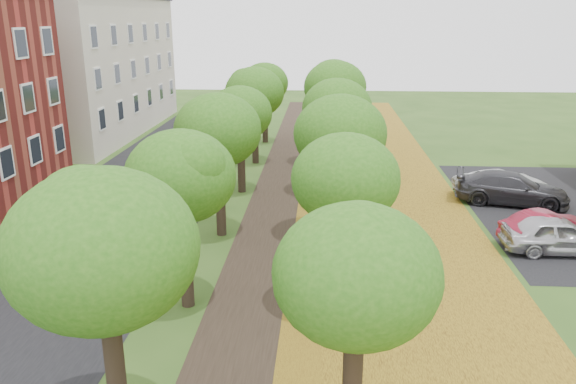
# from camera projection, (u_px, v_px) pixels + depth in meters

# --- Properties ---
(street_asphalt) EXTENTS (8.00, 70.00, 0.01)m
(street_asphalt) POSITION_uv_depth(u_px,v_px,m) (122.00, 208.00, 26.54)
(street_asphalt) COLOR black
(street_asphalt) RESTS_ON ground
(footpath) EXTENTS (3.20, 70.00, 0.01)m
(footpath) POSITION_uv_depth(u_px,v_px,m) (280.00, 211.00, 26.09)
(footpath) COLOR black
(footpath) RESTS_ON ground
(leaf_verge) EXTENTS (7.50, 70.00, 0.01)m
(leaf_verge) POSITION_uv_depth(u_px,v_px,m) (388.00, 214.00, 25.79)
(leaf_verge) COLOR #AA851F
(leaf_verge) RESTS_ON ground
(parking_lot) EXTENTS (9.00, 16.00, 0.01)m
(parking_lot) POSITION_uv_depth(u_px,v_px,m) (569.00, 210.00, 26.24)
(parking_lot) COLOR black
(parking_lot) RESTS_ON ground
(tree_row_west) EXTENTS (3.52, 33.52, 5.79)m
(tree_row_west) POSITION_uv_depth(u_px,v_px,m) (230.00, 120.00, 24.95)
(tree_row_west) COLOR black
(tree_row_west) RESTS_ON ground
(tree_row_east) EXTENTS (3.52, 33.52, 5.79)m
(tree_row_east) POSITION_uv_depth(u_px,v_px,m) (338.00, 122.00, 24.66)
(tree_row_east) COLOR black
(tree_row_east) RESTS_ON ground
(building_cream) EXTENTS (10.30, 20.30, 10.40)m
(building_cream) POSITION_uv_depth(u_px,v_px,m) (75.00, 64.00, 42.69)
(building_cream) COLOR beige
(building_cream) RESTS_ON ground
(car_silver) EXTENTS (4.19, 1.69, 1.43)m
(car_silver) POSITION_uv_depth(u_px,v_px,m) (559.00, 235.00, 21.40)
(car_silver) COLOR #BDBCC2
(car_silver) RESTS_ON ground
(car_red) EXTENTS (4.20, 2.66, 1.31)m
(car_red) POSITION_uv_depth(u_px,v_px,m) (550.00, 228.00, 22.24)
(car_red) COLOR maroon
(car_red) RESTS_ON ground
(car_grey) EXTENTS (5.57, 3.26, 1.51)m
(car_grey) POSITION_uv_depth(u_px,v_px,m) (512.00, 188.00, 27.02)
(car_grey) COLOR #2D2C31
(car_grey) RESTS_ON ground
(car_white) EXTENTS (5.17, 3.15, 1.34)m
(car_white) POSITION_uv_depth(u_px,v_px,m) (503.00, 184.00, 28.09)
(car_white) COLOR silver
(car_white) RESTS_ON ground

